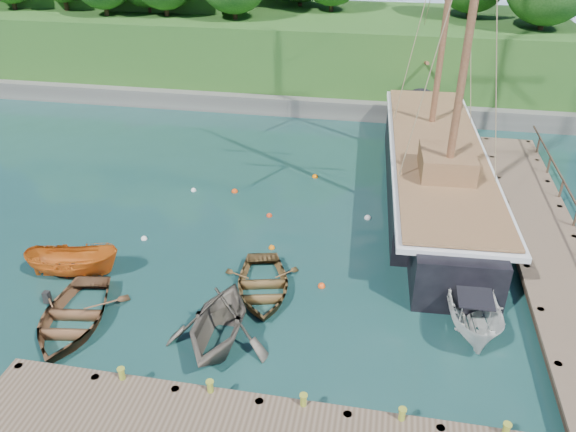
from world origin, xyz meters
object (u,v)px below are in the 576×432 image
at_px(rowboat_0, 74,325).
at_px(rowboat_1, 220,343).
at_px(rowboat_2, 262,292).
at_px(motorboat_orange, 76,276).
at_px(cabin_boat_white, 469,326).
at_px(schooner, 435,173).

xyz_separation_m(rowboat_0, rowboat_1, (5.82, 0.06, 0.00)).
xyz_separation_m(rowboat_2, motorboat_orange, (-8.23, -0.32, 0.00)).
relative_size(rowboat_0, cabin_boat_white, 1.03).
distance_m(rowboat_1, motorboat_orange, 7.92).
bearing_deg(rowboat_1, rowboat_0, -178.94).
height_order(rowboat_1, cabin_boat_white, rowboat_1).
bearing_deg(cabin_boat_white, schooner, 90.88).
relative_size(motorboat_orange, schooner, 0.15).
xyz_separation_m(rowboat_1, schooner, (8.16, 13.91, 1.13)).
distance_m(motorboat_orange, schooner, 19.04).
bearing_deg(rowboat_1, rowboat_2, 75.48).
relative_size(rowboat_0, rowboat_2, 1.10).
relative_size(cabin_boat_white, schooner, 0.17).
xyz_separation_m(rowboat_1, motorboat_orange, (-7.35, 2.93, 0.00)).
bearing_deg(rowboat_1, schooner, 60.08).
height_order(rowboat_2, schooner, schooner).
xyz_separation_m(motorboat_orange, schooner, (15.51, 10.98, 1.13)).
bearing_deg(rowboat_2, motorboat_orange, 168.90).
xyz_separation_m(rowboat_0, motorboat_orange, (-1.53, 2.99, 0.00)).
distance_m(motorboat_orange, cabin_boat_white, 16.50).
height_order(rowboat_1, schooner, schooner).
bearing_deg(cabin_boat_white, rowboat_1, -168.03).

